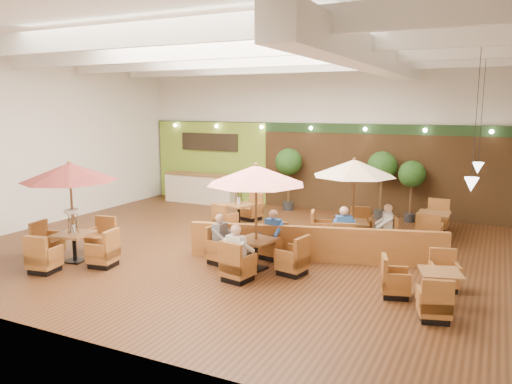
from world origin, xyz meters
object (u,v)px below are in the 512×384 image
Objects in this scene: diner_0 at (238,247)px; table_4 at (426,287)px; service_counter at (201,188)px; topiary_1 at (382,169)px; topiary_0 at (289,164)px; topiary_2 at (412,176)px; table_0 at (71,194)px; diner_4 at (386,222)px; table_3 at (239,211)px; diner_3 at (343,226)px; table_5 at (433,226)px; table_2 at (354,186)px; table_1 at (256,197)px; booth_divider at (315,244)px; diner_1 at (272,229)px; diner_2 at (222,234)px.

table_4 is at bearing 19.40° from diner_0.
topiary_1 is (7.13, 0.20, 1.15)m from service_counter.
topiary_1 is at bearing 0.00° from topiary_0.
topiary_2 is 8.07m from diner_0.
table_4 is (8.24, 1.11, -1.41)m from table_0.
table_3 is at bearing 64.11° from diner_4.
diner_3 is at bearing -31.92° from service_counter.
table_5 is at bearing 29.80° from table_0.
table_2 is at bearing -26.43° from service_counter.
diner_4 is at bearing 69.05° from diner_0.
service_counter reaches higher than table_4.
table_1 is 1.11× the size of topiary_0.
diner_0 is (-1.07, -2.12, 0.33)m from booth_divider.
booth_divider is 2.51× the size of table_2.
diner_1 is at bearing 20.24° from table_0.
topiary_0 is 5.83m from diner_4.
service_counter is 0.47× the size of booth_divider.
table_2 is at bearing -104.27° from topiary_2.
diner_4 reaches higher than table_4.
topiary_2 reaches higher than diner_0.
diner_2 is (-0.93, -0.93, -0.00)m from diner_1.
diner_4 is at bearing 97.72° from table_4.
diner_0 reaches higher than table_4.
table_1 is 3.94m from diner_4.
table_2 reaches higher than diner_4.
diner_3 reaches higher than booth_divider.
diner_2 is at bearing 114.16° from diner_4.
diner_3 is (1.53, 2.05, -0.97)m from table_1.
diner_3 reaches higher than table_4.
topiary_1 is at bearing 64.61° from diner_3.
service_counter is 1.18× the size of table_2.
table_3 reaches higher than diner_2.
diner_4 reaches higher than diner_1.
table_5 is at bearing 28.09° from table_3.
topiary_1 is at bearing 180.00° from topiary_2.
diner_4 is (0.90, 0.90, -0.01)m from diner_3.
table_5 is 2.10m from diner_4.
service_counter is 11.77m from table_4.
table_2 reaches higher than topiary_1.
table_1 is 1.08× the size of table_4.
topiary_0 is at bearing 100.80° from diner_3.
topiary_1 is 7.84m from diner_0.
booth_divider is at bearing -143.63° from diner_3.
table_4 is 2.83× the size of diner_0.
table_4 is 4.89m from diner_2.
diner_3 is (7.16, -4.46, 0.19)m from service_counter.
topiary_1 is at bearing 55.49° from table_3.
table_3 reaches higher than service_counter.
table_4 is 2.98× the size of diner_1.
table_2 is 3.03× the size of diner_0.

